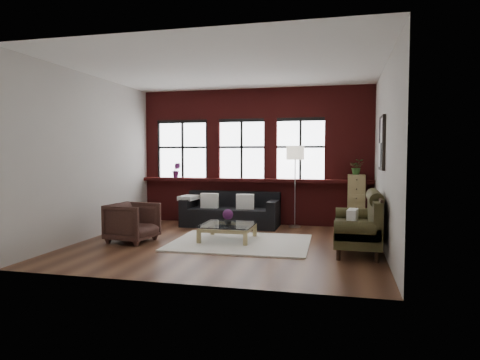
% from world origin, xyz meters
% --- Properties ---
extents(floor, '(5.50, 5.50, 0.00)m').
position_xyz_m(floor, '(0.00, 0.00, 0.00)').
color(floor, '#4A2A1B').
rests_on(floor, ground).
extents(ceiling, '(5.50, 5.50, 0.00)m').
position_xyz_m(ceiling, '(0.00, 0.00, 3.20)').
color(ceiling, white).
rests_on(ceiling, ground).
extents(wall_back, '(5.50, 0.00, 5.50)m').
position_xyz_m(wall_back, '(0.00, 2.50, 1.60)').
color(wall_back, '#B8B5AB').
rests_on(wall_back, ground).
extents(wall_front, '(5.50, 0.00, 5.50)m').
position_xyz_m(wall_front, '(0.00, -2.50, 1.60)').
color(wall_front, '#B8B5AB').
rests_on(wall_front, ground).
extents(wall_left, '(0.00, 5.00, 5.00)m').
position_xyz_m(wall_left, '(-2.75, 0.00, 1.60)').
color(wall_left, '#B8B5AB').
rests_on(wall_left, ground).
extents(wall_right, '(0.00, 5.00, 5.00)m').
position_xyz_m(wall_right, '(2.75, 0.00, 1.60)').
color(wall_right, '#B8B5AB').
rests_on(wall_right, ground).
extents(brick_backwall, '(5.50, 0.12, 3.20)m').
position_xyz_m(brick_backwall, '(0.00, 2.44, 1.60)').
color(brick_backwall, maroon).
rests_on(brick_backwall, floor).
extents(sill_ledge, '(5.50, 0.30, 0.08)m').
position_xyz_m(sill_ledge, '(0.00, 2.35, 1.04)').
color(sill_ledge, maroon).
rests_on(sill_ledge, brick_backwall).
extents(window_left, '(1.38, 0.10, 1.50)m').
position_xyz_m(window_left, '(-1.80, 2.45, 1.75)').
color(window_left, black).
rests_on(window_left, brick_backwall).
extents(window_mid, '(1.38, 0.10, 1.50)m').
position_xyz_m(window_mid, '(-0.30, 2.45, 1.75)').
color(window_mid, black).
rests_on(window_mid, brick_backwall).
extents(window_right, '(1.38, 0.10, 1.50)m').
position_xyz_m(window_right, '(1.10, 2.45, 1.75)').
color(window_right, black).
rests_on(window_right, brick_backwall).
extents(wall_poster, '(0.05, 0.74, 0.94)m').
position_xyz_m(wall_poster, '(2.72, 0.30, 1.85)').
color(wall_poster, black).
rests_on(wall_poster, wall_right).
extents(shag_rug, '(2.58, 2.05, 0.03)m').
position_xyz_m(shag_rug, '(0.23, 0.12, 0.01)').
color(shag_rug, white).
rests_on(shag_rug, floor).
extents(dark_sofa, '(2.20, 0.89, 0.80)m').
position_xyz_m(dark_sofa, '(-0.44, 1.90, 0.40)').
color(dark_sofa, black).
rests_on(dark_sofa, floor).
extents(pillow_a, '(0.40, 0.15, 0.34)m').
position_xyz_m(pillow_a, '(-0.91, 1.80, 0.59)').
color(pillow_a, white).
rests_on(pillow_a, dark_sofa).
extents(pillow_b, '(0.42, 0.19, 0.34)m').
position_xyz_m(pillow_b, '(-0.07, 1.80, 0.59)').
color(pillow_b, white).
rests_on(pillow_b, dark_sofa).
extents(vintage_settee, '(0.84, 1.88, 1.00)m').
position_xyz_m(vintage_settee, '(2.30, 0.04, 0.50)').
color(vintage_settee, '#332E17').
rests_on(vintage_settee, floor).
extents(pillow_settee, '(0.19, 0.40, 0.34)m').
position_xyz_m(pillow_settee, '(2.22, -0.54, 0.61)').
color(pillow_settee, white).
rests_on(pillow_settee, vintage_settee).
extents(armchair, '(0.91, 0.89, 0.74)m').
position_xyz_m(armchair, '(-1.79, -0.23, 0.37)').
color(armchair, '#36201B').
rests_on(armchair, floor).
extents(coffee_table, '(1.00, 1.00, 0.34)m').
position_xyz_m(coffee_table, '(-0.06, 0.27, 0.16)').
color(coffee_table, '#A18C57').
rests_on(coffee_table, shag_rug).
extents(vase, '(0.16, 0.16, 0.14)m').
position_xyz_m(vase, '(-0.06, 0.27, 0.40)').
color(vase, '#B2B2B2').
rests_on(vase, coffee_table).
extents(flowers, '(0.20, 0.20, 0.20)m').
position_xyz_m(flowers, '(-0.06, 0.27, 0.51)').
color(flowers, '#511C53').
rests_on(flowers, vase).
extents(drawer_chest, '(0.37, 0.37, 1.21)m').
position_xyz_m(drawer_chest, '(2.36, 2.17, 0.60)').
color(drawer_chest, '#A18C57').
rests_on(drawer_chest, floor).
extents(potted_plant_top, '(0.31, 0.27, 0.34)m').
position_xyz_m(potted_plant_top, '(2.36, 2.17, 1.38)').
color(potted_plant_top, '#2D5923').
rests_on(potted_plant_top, drawer_chest).
extents(floor_lamp, '(0.40, 0.40, 1.99)m').
position_xyz_m(floor_lamp, '(1.01, 2.12, 0.99)').
color(floor_lamp, '#A5A5A8').
rests_on(floor_lamp, floor).
extents(sill_plant, '(0.23, 0.20, 0.37)m').
position_xyz_m(sill_plant, '(-1.93, 2.32, 1.26)').
color(sill_plant, '#511C53').
rests_on(sill_plant, sill_ledge).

